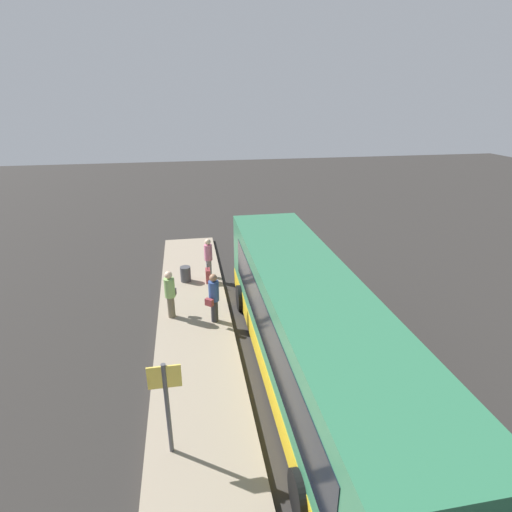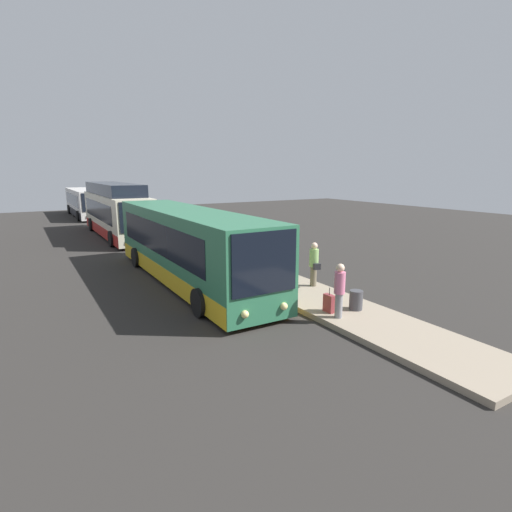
{
  "view_description": "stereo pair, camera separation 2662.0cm",
  "coord_description": "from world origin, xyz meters",
  "px_view_note": "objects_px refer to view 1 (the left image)",
  "views": [
    {
      "loc": [
        -11.15,
        2.88,
        7.52
      ],
      "look_at": [
        2.55,
        0.44,
        1.93
      ],
      "focal_mm": 28.0,
      "sensor_mm": 36.0,
      "label": 1
    },
    {
      "loc": [
        13.72,
        -6.18,
        4.72
      ],
      "look_at": [
        2.55,
        0.44,
        1.93
      ],
      "focal_mm": 28.0,
      "sensor_mm": 36.0,
      "label": 2
    }
  ],
  "objects_px": {
    "passenger_boarding": "(170,292)",
    "trash_bin": "(186,274)",
    "bus_lead": "(308,332)",
    "sign_post": "(166,397)",
    "passenger_with_bags": "(208,256)",
    "suitcase": "(208,276)",
    "passenger_waiting": "(214,296)"
  },
  "relations": [
    {
      "from": "suitcase",
      "to": "sign_post",
      "type": "height_order",
      "value": "sign_post"
    },
    {
      "from": "suitcase",
      "to": "sign_post",
      "type": "relative_size",
      "value": 0.36
    },
    {
      "from": "passenger_with_bags",
      "to": "trash_bin",
      "type": "xyz_separation_m",
      "value": [
        -0.27,
        1.01,
        -0.63
      ]
    },
    {
      "from": "passenger_waiting",
      "to": "sign_post",
      "type": "height_order",
      "value": "sign_post"
    },
    {
      "from": "sign_post",
      "to": "passenger_waiting",
      "type": "bearing_deg",
      "value": -14.51
    },
    {
      "from": "passenger_with_bags",
      "to": "sign_post",
      "type": "xyz_separation_m",
      "value": [
        -9.11,
        1.45,
        0.53
      ]
    },
    {
      "from": "passenger_boarding",
      "to": "suitcase",
      "type": "distance_m",
      "value": 3.09
    },
    {
      "from": "suitcase",
      "to": "trash_bin",
      "type": "relative_size",
      "value": 1.27
    },
    {
      "from": "passenger_waiting",
      "to": "trash_bin",
      "type": "xyz_separation_m",
      "value": [
        3.5,
        0.94,
        -0.66
      ]
    },
    {
      "from": "bus_lead",
      "to": "sign_post",
      "type": "height_order",
      "value": "bus_lead"
    },
    {
      "from": "suitcase",
      "to": "trash_bin",
      "type": "distance_m",
      "value": 0.97
    },
    {
      "from": "passenger_boarding",
      "to": "bus_lead",
      "type": "bearing_deg",
      "value": -32.88
    },
    {
      "from": "bus_lead",
      "to": "trash_bin",
      "type": "distance_m",
      "value": 7.61
    },
    {
      "from": "passenger_boarding",
      "to": "passenger_with_bags",
      "type": "xyz_separation_m",
      "value": [
        3.18,
        -1.54,
        -0.0
      ]
    },
    {
      "from": "sign_post",
      "to": "suitcase",
      "type": "bearing_deg",
      "value": -9.07
    },
    {
      "from": "passenger_waiting",
      "to": "trash_bin",
      "type": "height_order",
      "value": "passenger_waiting"
    },
    {
      "from": "bus_lead",
      "to": "suitcase",
      "type": "xyz_separation_m",
      "value": [
        6.52,
        2.35,
        -1.06
      ]
    },
    {
      "from": "passenger_waiting",
      "to": "suitcase",
      "type": "height_order",
      "value": "passenger_waiting"
    },
    {
      "from": "passenger_with_bags",
      "to": "trash_bin",
      "type": "bearing_deg",
      "value": -17.93
    },
    {
      "from": "trash_bin",
      "to": "passenger_boarding",
      "type": "bearing_deg",
      "value": 169.59
    },
    {
      "from": "suitcase",
      "to": "passenger_boarding",
      "type": "bearing_deg",
      "value": 150.94
    },
    {
      "from": "bus_lead",
      "to": "passenger_boarding",
      "type": "distance_m",
      "value": 5.46
    },
    {
      "from": "sign_post",
      "to": "passenger_with_bags",
      "type": "bearing_deg",
      "value": -9.02
    },
    {
      "from": "passenger_boarding",
      "to": "suitcase",
      "type": "bearing_deg",
      "value": 73.54
    },
    {
      "from": "suitcase",
      "to": "passenger_with_bags",
      "type": "bearing_deg",
      "value": -8.25
    },
    {
      "from": "passenger_with_bags",
      "to": "suitcase",
      "type": "relative_size",
      "value": 2.1
    },
    {
      "from": "bus_lead",
      "to": "passenger_waiting",
      "type": "relative_size",
      "value": 7.0
    },
    {
      "from": "suitcase",
      "to": "passenger_waiting",
      "type": "bearing_deg",
      "value": -179.77
    },
    {
      "from": "bus_lead",
      "to": "trash_bin",
      "type": "bearing_deg",
      "value": 25.82
    },
    {
      "from": "passenger_boarding",
      "to": "passenger_waiting",
      "type": "relative_size",
      "value": 0.98
    },
    {
      "from": "passenger_boarding",
      "to": "trash_bin",
      "type": "relative_size",
      "value": 2.72
    },
    {
      "from": "passenger_boarding",
      "to": "sign_post",
      "type": "height_order",
      "value": "sign_post"
    }
  ]
}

